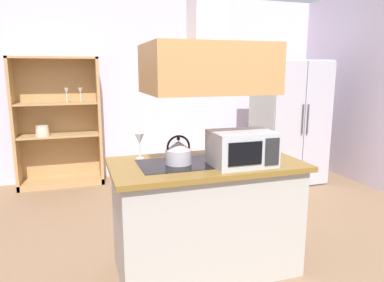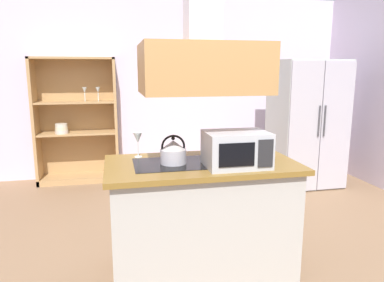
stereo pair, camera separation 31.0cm
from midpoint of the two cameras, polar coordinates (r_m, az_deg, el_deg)
ground_plane at (r=3.09m, az=3.87°, el=-20.05°), size 7.80×7.80×0.00m
wall_back at (r=5.59m, az=-4.53°, el=8.58°), size 6.00×0.12×2.70m
kitchen_island at (r=2.94m, az=4.55°, el=-11.85°), size 1.48×0.80×0.90m
range_hood at (r=2.71m, az=4.99°, el=13.86°), size 0.90×0.70×1.27m
refrigerator at (r=5.31m, az=19.26°, el=2.64°), size 0.90×0.77×1.74m
dish_cabinet at (r=5.40m, az=-16.23°, el=2.01°), size 1.14×0.40×1.78m
kettle at (r=2.72m, az=0.26°, el=-1.76°), size 0.20×0.20×0.22m
cutting_board at (r=3.09m, az=10.74°, el=-2.00°), size 0.37×0.28×0.02m
microwave at (r=2.68m, az=10.35°, el=-1.33°), size 0.46×0.35×0.26m
wine_glass_on_counter at (r=2.93m, az=-5.62°, el=0.30°), size 0.08×0.08×0.21m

